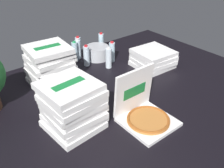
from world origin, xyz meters
The scene contains 13 objects.
ground_plane centered at (0.00, 0.00, -0.01)m, with size 3.20×2.40×0.02m, color black.
open_pizza_box centered at (-0.01, -0.32, 0.08)m, with size 0.39×0.40×0.41m.
pizza_stack_right_far centered at (0.74, 0.30, 0.10)m, with size 0.43×0.43×0.19m.
pizza_stack_left_far centered at (-0.31, 0.70, 0.19)m, with size 0.44×0.43×0.39m.
pizza_stack_right_near centered at (-0.49, -0.02, 0.19)m, with size 0.43×0.43×0.39m.
ice_bucket centered at (0.38, 0.86, 0.08)m, with size 0.28×0.28×0.15m, color #B7BABF.
water_bottle_0 centered at (0.34, 0.59, 0.12)m, with size 0.07×0.07×0.24m.
water_bottle_1 centered at (0.20, 1.00, 0.12)m, with size 0.07×0.07×0.24m.
water_bottle_2 centered at (0.14, 0.97, 0.12)m, with size 0.07×0.07×0.24m.
water_bottle_3 centered at (0.25, 1.08, 0.12)m, with size 0.07×0.07×0.24m.
water_bottle_4 centered at (0.55, 1.00, 0.12)m, with size 0.07×0.07×0.24m.
water_bottle_5 centered at (0.18, 0.79, 0.12)m, with size 0.07×0.07×0.24m.
water_bottle_6 centered at (0.47, 0.69, 0.12)m, with size 0.07×0.07×0.24m.
Camera 1 is at (-1.21, -1.39, 1.31)m, focal length 40.16 mm.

